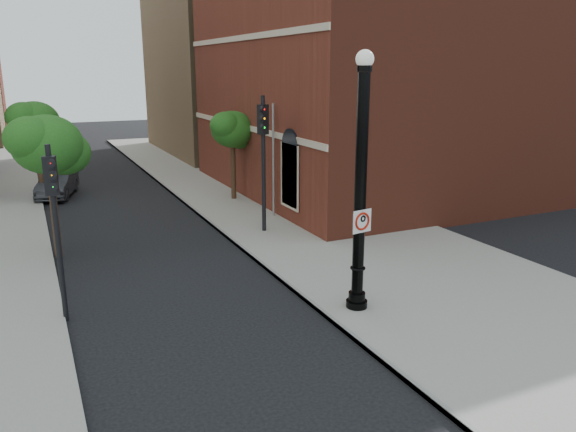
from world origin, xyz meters
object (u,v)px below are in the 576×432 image
no_parking_sign (362,221)px  parked_car (57,184)px  traffic_signal_left (54,205)px  traffic_signal_right (263,142)px  lamppost (360,198)px

no_parking_sign → parked_car: size_ratio=0.15×
traffic_signal_left → traffic_signal_right: traffic_signal_right is taller
traffic_signal_right → no_parking_sign: bearing=-119.4°
lamppost → no_parking_sign: bearing=-99.1°
no_parking_sign → parked_car: no_parking_sign is taller
lamppost → no_parking_sign: lamppost is taller
lamppost → parked_car: (-6.19, 17.85, -2.40)m
parked_car → traffic_signal_left: bearing=-77.5°
lamppost → traffic_signal_right: bearing=85.7°
traffic_signal_left → no_parking_sign: bearing=-8.9°
lamppost → traffic_signal_right: lamppost is taller
parked_car → traffic_signal_right: (6.76, -10.24, 2.87)m
no_parking_sign → traffic_signal_right: bearing=76.0°
traffic_signal_left → traffic_signal_right: bearing=46.7°
parked_car → traffic_signal_right: bearing=-41.2°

